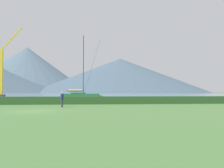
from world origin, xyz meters
The scene contains 8 objects.
ground_plane centered at (0.00, 0.00, 0.00)m, with size 1000.00×1000.00×0.00m, color #477038.
harbor_water centered at (0.00, 137.00, 0.00)m, with size 320.00×246.00×0.00m, color gray.
hedge_line centered at (0.00, 11.00, 0.51)m, with size 80.00×1.20×1.02m, color #284C23.
sailboat_slip_5 centered at (3.12, 31.02, 0.78)m, with size 9.33×4.01×13.87m.
person_seated_viewer centered at (2.00, 5.02, 0.97)m, with size 0.36×0.56×1.65m.
dock_crane centered at (-20.79, 52.74, 6.64)m, with size 6.86×2.00×21.10m.
distant_hill_west_ridge centered at (-102.33, 402.72, 39.80)m, with size 218.45×218.45×79.60m, color #4C6070.
distant_hill_central_peak centered at (54.82, 353.39, 27.30)m, with size 275.24×275.24×54.60m, color #425666.
Camera 1 is at (4.76, -20.38, 1.63)m, focal length 38.03 mm.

